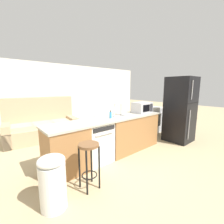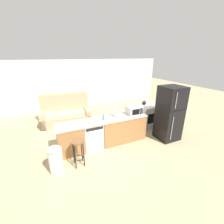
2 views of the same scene
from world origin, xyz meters
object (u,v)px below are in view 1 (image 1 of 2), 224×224
dishwasher (96,142)px  refrigerator (180,110)px  microwave (142,107)px  trash_bin (53,182)px  stove_range (148,120)px  paper_towel_roll (122,110)px  bar_stool (89,156)px  soap_bottle (111,115)px  kettle (143,105)px  couch (42,126)px

dishwasher → refrigerator: bearing=-11.9°
refrigerator → microwave: bearing=153.0°
refrigerator → trash_bin: refrigerator is taller
stove_range → refrigerator: size_ratio=0.48×
paper_towel_roll → refrigerator: bearing=-19.8°
dishwasher → bar_stool: bearing=-131.4°
refrigerator → paper_towel_roll: 1.86m
soap_bottle → bar_stool: bearing=-146.5°
microwave → bar_stool: 2.27m
dishwasher → soap_bottle: bearing=-3.4°
dishwasher → bar_stool: size_ratio=1.14×
dishwasher → kettle: (2.43, 0.68, 0.56)m
couch → paper_towel_roll: bearing=-59.2°
refrigerator → kettle: refrigerator is taller
couch → refrigerator: bearing=-42.8°
refrigerator → dishwasher: bearing=168.1°
dishwasher → kettle: kettle is taller
stove_range → bar_stool: size_ratio=1.22×
dishwasher → trash_bin: (-1.17, -0.70, -0.04)m
stove_range → soap_bottle: size_ratio=5.11×
dishwasher → paper_towel_roll: paper_towel_roll is taller
microwave → soap_bottle: bearing=-178.9°
paper_towel_roll → stove_range: bearing=15.1°
dishwasher → bar_stool: 0.90m
refrigerator → kettle: (-0.17, 1.23, 0.05)m
stove_range → kettle: kettle is taller
microwave → couch: (-1.99, 2.29, -0.65)m
refrigerator → paper_towel_roll: size_ratio=6.63×
refrigerator → trash_bin: bearing=-177.7°
microwave → paper_towel_roll: paper_towel_roll is taller
bar_stool → trash_bin: same height
microwave → bar_stool: (-2.11, -0.67, -0.50)m
paper_towel_roll → couch: (-1.32, 2.21, -0.64)m
soap_bottle → dishwasher: bearing=176.6°
paper_towel_roll → trash_bin: (-2.02, -0.78, -0.66)m
refrigerator → bar_stool: (-3.19, -0.12, -0.40)m
soap_bottle → bar_stool: (-0.98, -0.65, -0.44)m
soap_bottle → couch: couch is taller
microwave → bar_stool: microwave is taller
refrigerator → microwave: (-1.08, 0.55, 0.10)m
microwave → trash_bin: size_ratio=0.68×
kettle → stove_range: bearing=-38.2°
bar_stool → couch: couch is taller
paper_towel_roll → trash_bin: paper_towel_roll is taller
refrigerator → couch: bearing=137.2°
microwave → kettle: microwave is taller
microwave → bar_stool: size_ratio=0.68×
trash_bin → refrigerator: bearing=2.3°
soap_bottle → kettle: kettle is taller
soap_bottle → trash_bin: 1.79m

